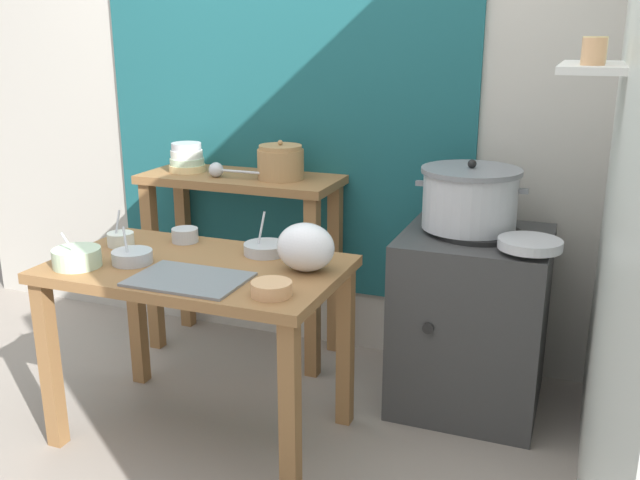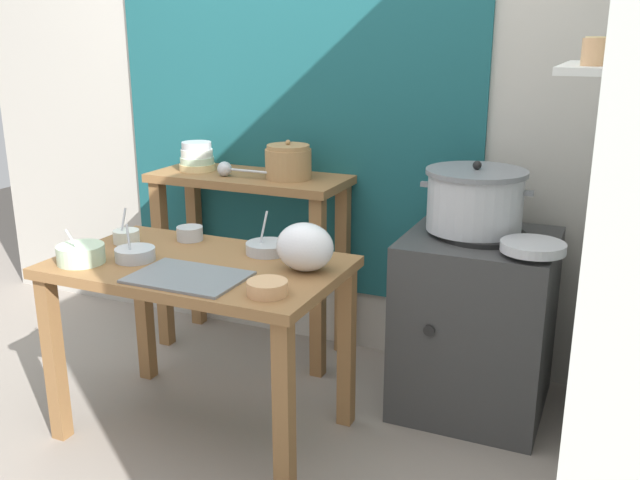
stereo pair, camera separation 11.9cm
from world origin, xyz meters
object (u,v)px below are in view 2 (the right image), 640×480
object	(u,v)px
prep_bowl_0	(81,253)
prep_bowl_3	(267,287)
prep_bowl_4	(190,233)
steamer_pot	(475,200)
back_shelf_table	(250,219)
ladle	(227,169)
clay_pot	(288,162)
bowl_stack_enamel	(197,157)
prep_table	(200,289)
plastic_bag	(305,247)
stove_block	(476,322)
prep_bowl_1	(126,236)
prep_bowl_5	(267,247)
prep_bowl_2	(135,253)
wide_pan	(533,247)
serving_tray	(187,277)

from	to	relation	value
prep_bowl_0	prep_bowl_3	bearing A→B (deg)	-0.63
prep_bowl_4	steamer_pot	bearing A→B (deg)	21.18
back_shelf_table	ladle	bearing A→B (deg)	-134.42
clay_pot	bowl_stack_enamel	xyz separation A→B (m)	(-0.50, -0.00, -0.01)
prep_table	plastic_bag	xyz separation A→B (m)	(0.41, 0.08, 0.20)
prep_table	stove_block	xyz separation A→B (m)	(0.94, 0.64, -0.23)
plastic_bag	prep_bowl_1	bearing A→B (deg)	178.90
stove_block	prep_bowl_5	bearing A→B (deg)	-150.05
bowl_stack_enamel	prep_bowl_5	xyz separation A→B (m)	(0.69, -0.56, -0.22)
prep_bowl_5	back_shelf_table	bearing A→B (deg)	125.11
prep_table	prep_bowl_5	xyz separation A→B (m)	(0.19, 0.21, 0.14)
plastic_bag	prep_bowl_2	size ratio (longest dim) A/B	1.42
steamer_pot	plastic_bag	world-z (taller)	steamer_pot
prep_table	prep_bowl_5	distance (m)	0.31
bowl_stack_enamel	prep_bowl_3	world-z (taller)	bowl_stack_enamel
prep_bowl_4	prep_table	bearing A→B (deg)	-50.42
prep_bowl_1	prep_bowl_2	xyz separation A→B (m)	(0.18, -0.17, -0.00)
prep_bowl_2	prep_bowl_5	distance (m)	0.51
clay_pot	prep_bowl_1	bearing A→B (deg)	-121.62
stove_block	prep_bowl_5	size ratio (longest dim) A/B	4.57
prep_bowl_2	prep_bowl_3	distance (m)	0.64
bowl_stack_enamel	prep_bowl_2	bearing A→B (deg)	-72.60
back_shelf_table	prep_bowl_4	xyz separation A→B (m)	(0.01, -0.53, 0.07)
ladle	wide_pan	xyz separation A→B (m)	(1.45, -0.24, -0.14)
prep_bowl_5	bowl_stack_enamel	bearing A→B (deg)	140.72
back_shelf_table	prep_bowl_3	distance (m)	1.14
ladle	prep_bowl_2	xyz separation A→B (m)	(0.05, -0.77, -0.19)
plastic_bag	prep_bowl_5	bearing A→B (deg)	150.31
stove_block	prep_bowl_5	world-z (taller)	prep_bowl_5
plastic_bag	wide_pan	bearing A→B (deg)	26.41
prep_bowl_0	prep_bowl_2	xyz separation A→B (m)	(0.17, 0.11, -0.01)
steamer_pot	prep_bowl_3	size ratio (longest dim) A/B	3.29
clay_pot	prep_bowl_5	bearing A→B (deg)	-71.92
prep_bowl_4	clay_pot	bearing A→B (deg)	69.60
wide_pan	prep_bowl_4	size ratio (longest dim) A/B	2.19
stove_block	wide_pan	size ratio (longest dim) A/B	3.26
serving_tray	prep_bowl_1	bearing A→B (deg)	151.09
serving_tray	prep_bowl_3	bearing A→B (deg)	-4.29
stove_block	back_shelf_table	bearing A→B (deg)	173.55
back_shelf_table	stove_block	size ratio (longest dim) A/B	1.23
back_shelf_table	prep_bowl_1	world-z (taller)	back_shelf_table
bowl_stack_enamel	steamer_pot	bearing A→B (deg)	-4.35
ladle	plastic_bag	world-z (taller)	ladle
clay_pot	prep_bowl_4	bearing A→B (deg)	-110.40
steamer_pot	prep_bowl_1	xyz separation A→B (m)	(-1.31, -0.57, -0.16)
plastic_bag	prep_bowl_0	world-z (taller)	plastic_bag
wide_pan	prep_bowl_1	size ratio (longest dim) A/B	1.68
clay_pot	prep_bowl_3	world-z (taller)	clay_pot
prep_bowl_2	prep_bowl_4	distance (m)	0.32
back_shelf_table	prep_bowl_0	size ratio (longest dim) A/B	5.40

